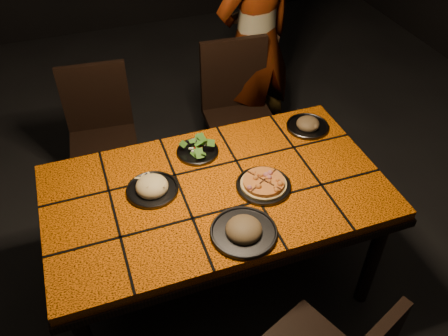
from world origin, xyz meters
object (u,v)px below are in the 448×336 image
object	(u,v)px
diner	(255,42)
plate_pizza	(264,184)
plate_pasta	(152,188)
chair_far_right	(238,105)
chair_far_left	(101,128)
dining_table	(216,200)

from	to	relation	value
diner	plate_pizza	world-z (taller)	diner
plate_pizza	plate_pasta	bearing A→B (deg)	163.33
plate_pizza	plate_pasta	world-z (taller)	plate_pasta
diner	plate_pasta	size ratio (longest dim) A/B	6.97
chair_far_right	plate_pasta	world-z (taller)	chair_far_right
chair_far_right	chair_far_left	bearing A→B (deg)	178.41
diner	plate_pizza	size ratio (longest dim) A/B	5.72
plate_pizza	plate_pasta	size ratio (longest dim) A/B	1.22
dining_table	diner	bearing A→B (deg)	59.49
chair_far_left	plate_pizza	distance (m)	1.26
dining_table	chair_far_left	bearing A→B (deg)	113.71
chair_far_left	plate_pizza	world-z (taller)	chair_far_left
chair_far_left	plate_pizza	bearing A→B (deg)	-53.11
diner	plate_pizza	distance (m)	1.27
diner	chair_far_right	bearing A→B (deg)	28.96
chair_far_left	chair_far_right	xyz separation A→B (m)	(0.88, -0.09, 0.03)
chair_far_left	dining_table	bearing A→B (deg)	-60.94
chair_far_right	plate_pizza	distance (m)	1.01
dining_table	plate_pizza	world-z (taller)	plate_pizza
dining_table	plate_pasta	world-z (taller)	plate_pasta
chair_far_left	plate_pizza	size ratio (longest dim) A/B	3.03
chair_far_left	diner	xyz separation A→B (m)	(1.09, 0.14, 0.34)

